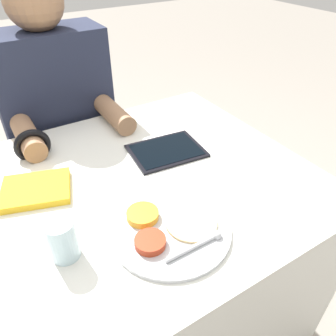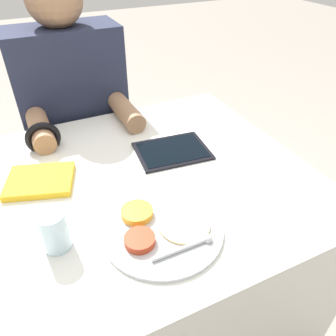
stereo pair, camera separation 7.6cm
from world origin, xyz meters
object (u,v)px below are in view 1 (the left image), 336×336
(thali_tray, at_px, (168,229))
(red_notebook, at_px, (36,190))
(person_diner, at_px, (65,145))
(tablet_device, at_px, (166,151))
(drinking_glass, at_px, (62,240))

(thali_tray, xyz_separation_m, red_notebook, (-0.23, 0.30, 0.00))
(person_diner, bearing_deg, thali_tray, -87.10)
(thali_tray, bearing_deg, tablet_device, 59.36)
(tablet_device, height_order, drinking_glass, drinking_glass)
(thali_tray, xyz_separation_m, tablet_device, (0.17, 0.29, -0.00))
(thali_tray, relative_size, red_notebook, 1.35)
(person_diner, distance_m, drinking_glass, 0.74)
(person_diner, height_order, drinking_glass, person_diner)
(thali_tray, distance_m, red_notebook, 0.38)
(red_notebook, distance_m, person_diner, 0.51)
(thali_tray, relative_size, drinking_glass, 2.95)
(tablet_device, relative_size, drinking_glass, 2.49)
(thali_tray, height_order, drinking_glass, drinking_glass)
(red_notebook, bearing_deg, drinking_glass, -89.20)
(thali_tray, xyz_separation_m, drinking_glass, (-0.22, 0.06, 0.04))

